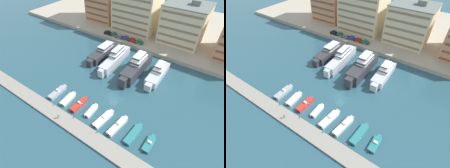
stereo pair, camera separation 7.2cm
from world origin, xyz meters
TOP-DOWN VIEW (x-y plane):
  - ground_plane at (0.00, 0.00)m, footprint 400.00×400.00m
  - quay_promenade at (0.00, 66.60)m, footprint 180.00×70.00m
  - pier_dock at (0.00, -16.00)m, footprint 120.00×4.46m
  - yacht_charcoal_far_left at (-18.39, 19.15)m, footprint 4.81×20.43m
  - yacht_silver_left at (-10.76, 16.98)m, footprint 5.27×22.45m
  - yacht_charcoal_mid_left at (-0.58, 16.70)m, footprint 5.45×22.22m
  - yacht_silver_center_left at (7.63, 18.17)m, footprint 4.73×17.93m
  - motorboat_grey_far_left at (-17.23, -9.15)m, footprint 2.47×7.95m
  - motorboat_cream_left at (-11.88, -9.43)m, footprint 2.63×6.88m
  - motorboat_red_mid_left at (-7.14, -9.20)m, footprint 2.06×7.29m
  - motorboat_white_center_left at (-2.29, -8.87)m, footprint 2.03×5.96m
  - motorboat_white_center at (2.63, -9.14)m, footprint 2.89×8.24m
  - motorboat_cream_center_right at (7.50, -8.92)m, footprint 2.68×8.48m
  - motorboat_teal_mid_right at (12.55, -8.55)m, footprint 2.50×8.20m
  - motorboat_teal_right at (17.37, -8.71)m, footprint 2.05×6.07m
  - car_black_far_left at (-27.24, 34.64)m, footprint 4.12×1.96m
  - car_green_left at (-23.57, 35.03)m, footprint 4.24×2.23m
  - car_grey_mid_left at (-20.15, 34.42)m, footprint 4.16×2.04m
  - car_blue_center_left at (-16.68, 34.97)m, footprint 4.19×2.11m
  - car_red_center at (-13.03, 34.96)m, footprint 4.12×1.96m
  - car_green_center_right at (-9.29, 35.18)m, footprint 4.25×2.24m
  - apartment_block_left at (-18.32, 47.58)m, footprint 22.23×15.12m
  - apartment_block_mid_left at (5.58, 48.79)m, footprint 18.75×16.64m
  - pedestrian_near_edge at (-8.36, -16.63)m, footprint 0.25×0.62m
  - bollard_west at (-13.54, -14.02)m, footprint 0.20×0.20m
  - bollard_west_mid at (-4.72, -14.02)m, footprint 0.20×0.20m
  - bollard_east_mid at (4.10, -14.02)m, footprint 0.20×0.20m

SIDE VIEW (x-z plane):
  - ground_plane at x=0.00m, z-range 0.00..0.00m
  - pier_dock at x=0.00m, z-range 0.00..0.57m
  - motorboat_teal_right at x=17.37m, z-range -0.19..1.03m
  - motorboat_teal_mid_right at x=12.55m, z-range -0.01..0.87m
  - motorboat_white_center at x=2.63m, z-range -0.19..1.07m
  - motorboat_white_center_left at x=-2.29m, z-range 0.00..0.92m
  - motorboat_cream_left at x=-11.88m, z-range 0.00..0.96m
  - motorboat_grey_far_left at x=-17.23m, z-range -0.27..1.27m
  - motorboat_cream_center_right at x=7.50m, z-range -0.23..1.34m
  - motorboat_red_mid_left at x=-7.14m, z-range -0.23..1.36m
  - quay_promenade at x=0.00m, z-range 0.00..1.72m
  - bollard_west at x=-13.54m, z-range 0.59..1.20m
  - bollard_west_mid at x=-4.72m, z-range 0.59..1.20m
  - bollard_east_mid at x=4.10m, z-range 0.59..1.20m
  - pedestrian_near_edge at x=-8.36m, z-range 0.72..2.31m
  - yacht_charcoal_far_left at x=-18.39m, z-range -1.37..5.32m
  - yacht_silver_center_left at x=7.63m, z-range -1.69..5.98m
  - yacht_silver_left at x=-10.76m, z-range -1.75..6.56m
  - car_black_far_left at x=-27.24m, z-range 1.79..3.59m
  - car_green_left at x=-23.57m, z-range 1.79..3.59m
  - car_grey_mid_left at x=-20.15m, z-range 1.79..3.59m
  - car_blue_center_left at x=-16.68m, z-range 1.79..3.59m
  - car_red_center at x=-13.03m, z-range 1.79..3.59m
  - car_green_center_right at x=-9.29m, z-range 1.79..3.59m
  - yacht_charcoal_mid_left at x=-0.58m, z-range -1.81..7.41m
  - apartment_block_mid_left at x=5.58m, z-range 0.77..20.03m
  - apartment_block_left at x=-18.32m, z-range 0.76..22.08m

